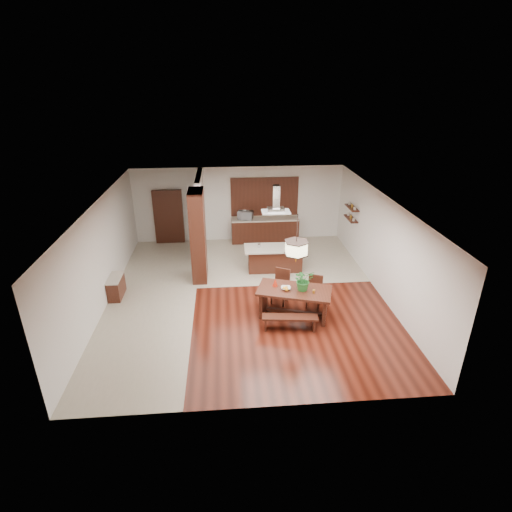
{
  "coord_description": "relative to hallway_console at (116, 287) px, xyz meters",
  "views": [
    {
      "loc": [
        -0.57,
        -10.43,
        5.93
      ],
      "look_at": [
        0.3,
        0.0,
        1.25
      ],
      "focal_mm": 28.0,
      "sensor_mm": 36.0,
      "label": 1
    }
  ],
  "objects": [
    {
      "name": "fruit_bowl",
      "position": [
        4.8,
        -1.43,
        0.52
      ],
      "size": [
        0.28,
        0.28,
        0.06
      ],
      "primitive_type": "imported",
      "rotation": [
        0.0,
        0.0,
        -0.11
      ],
      "color": "beige",
      "rests_on": "dining_table"
    },
    {
      "name": "partition_pier",
      "position": [
        2.41,
        1.0,
        1.14
      ],
      "size": [
        0.45,
        1.0,
        2.9
      ],
      "primitive_type": "cube",
      "color": "black",
      "rests_on": "ground"
    },
    {
      "name": "island_cup",
      "position": [
        5.29,
        1.31,
        0.57
      ],
      "size": [
        0.12,
        0.12,
        0.09
      ],
      "primitive_type": "imported",
      "rotation": [
        0.0,
        0.0,
        0.05
      ],
      "color": "white",
      "rests_on": "kitchen_island"
    },
    {
      "name": "foliage_plant",
      "position": [
        5.25,
        -1.5,
        0.78
      ],
      "size": [
        0.62,
        0.56,
        0.59
      ],
      "primitive_type": "imported",
      "rotation": [
        0.0,
        0.0,
        0.23
      ],
      "color": "#236B28",
      "rests_on": "dining_table"
    },
    {
      "name": "napkin_cone",
      "position": [
        4.54,
        -1.22,
        0.6
      ],
      "size": [
        0.18,
        0.18,
        0.22
      ],
      "primitive_type": "cone",
      "rotation": [
        0.0,
        0.0,
        -0.3
      ],
      "color": "#B3210C",
      "rests_on": "dining_table"
    },
    {
      "name": "kitchen_island",
      "position": [
        4.87,
        1.4,
        0.11
      ],
      "size": [
        2.04,
        0.92,
        0.84
      ],
      "rotation": [
        0.0,
        0.0,
        -0.02
      ],
      "color": "black",
      "rests_on": "ground"
    },
    {
      "name": "dining_chair_right",
      "position": [
        5.67,
        -1.04,
        0.14
      ],
      "size": [
        0.53,
        0.53,
        0.91
      ],
      "primitive_type": null,
      "rotation": [
        0.0,
        0.0,
        -0.38
      ],
      "color": "black",
      "rests_on": "ground"
    },
    {
      "name": "shelf_upper",
      "position": [
        7.68,
        2.4,
        1.49
      ],
      "size": [
        0.26,
        0.9,
        0.04
      ],
      "primitive_type": "cube",
      "color": "black",
      "rests_on": "room_shell"
    },
    {
      "name": "microwave",
      "position": [
        4.04,
        3.99,
        0.79
      ],
      "size": [
        0.64,
        0.51,
        0.31
      ],
      "primitive_type": "imported",
      "rotation": [
        0.0,
        0.0,
        -0.25
      ],
      "color": "silver",
      "rests_on": "rear_counter"
    },
    {
      "name": "partition_stub",
      "position": [
        2.41,
        3.1,
        1.14
      ],
      "size": [
        0.18,
        2.4,
        2.9
      ],
      "primitive_type": "cube",
      "color": "silver",
      "rests_on": "ground"
    },
    {
      "name": "dining_chair_left",
      "position": [
        4.75,
        -0.75,
        0.19
      ],
      "size": [
        0.6,
        0.6,
        1.01
      ],
      "primitive_type": null,
      "rotation": [
        0.0,
        0.0,
        -0.49
      ],
      "color": "black",
      "rests_on": "ground"
    },
    {
      "name": "soffit_band",
      "position": [
        3.81,
        -0.2,
        2.57
      ],
      "size": [
        8.0,
        9.0,
        0.02
      ],
      "primitive_type": "cube",
      "color": "#371E0D",
      "rests_on": "room_shell"
    },
    {
      "name": "hallway_console",
      "position": [
        0.0,
        0.0,
        0.0
      ],
      "size": [
        0.37,
        0.88,
        0.63
      ],
      "primitive_type": "cube",
      "color": "black",
      "rests_on": "ground"
    },
    {
      "name": "pendant_lantern",
      "position": [
        5.03,
        -1.45,
        1.93
      ],
      "size": [
        0.64,
        0.64,
        1.31
      ],
      "primitive_type": null,
      "color": "#FFF8C3",
      "rests_on": "room_shell"
    },
    {
      "name": "dining_bench",
      "position": [
        4.82,
        -2.12,
        -0.12
      ],
      "size": [
        1.44,
        0.47,
        0.4
      ],
      "primitive_type": null,
      "rotation": [
        0.0,
        0.0,
        -0.11
      ],
      "color": "black",
      "rests_on": "ground"
    },
    {
      "name": "hallway_doorway",
      "position": [
        1.11,
        4.2,
        0.74
      ],
      "size": [
        1.1,
        0.2,
        2.1
      ],
      "primitive_type": "cube",
      "color": "black",
      "rests_on": "ground"
    },
    {
      "name": "range_hood",
      "position": [
        4.87,
        1.4,
        2.15
      ],
      "size": [
        0.9,
        0.55,
        0.87
      ],
      "primitive_type": null,
      "color": "silver",
      "rests_on": "room_shell"
    },
    {
      "name": "tile_kitchen",
      "position": [
        5.06,
        2.3,
        -0.31
      ],
      "size": [
        5.5,
        4.0,
        0.01
      ],
      "primitive_type": "cube",
      "color": "#BCB29C",
      "rests_on": "ground"
    },
    {
      "name": "tile_hallway",
      "position": [
        1.06,
        -0.2,
        -0.31
      ],
      "size": [
        2.5,
        9.0,
        0.01
      ],
      "primitive_type": "cube",
      "color": "#BCB29C",
      "rests_on": "ground"
    },
    {
      "name": "room_shell",
      "position": [
        3.81,
        -0.2,
        1.75
      ],
      "size": [
        9.0,
        9.04,
        2.92
      ],
      "color": "#39120A",
      "rests_on": "ground"
    },
    {
      "name": "rear_counter",
      "position": [
        4.81,
        4.0,
        0.16
      ],
      "size": [
        2.6,
        0.62,
        0.95
      ],
      "color": "black",
      "rests_on": "ground"
    },
    {
      "name": "kitchen_window",
      "position": [
        4.81,
        4.26,
        1.44
      ],
      "size": [
        2.6,
        0.08,
        1.5
      ],
      "primitive_type": "cube",
      "color": "brown",
      "rests_on": "room_shell"
    },
    {
      "name": "gold_ornament",
      "position": [
        5.49,
        -1.69,
        0.54
      ],
      "size": [
        0.08,
        0.08,
        0.1
      ],
      "primitive_type": "cylinder",
      "rotation": [
        0.0,
        0.0,
        0.26
      ],
      "color": "gold",
      "rests_on": "dining_table"
    },
    {
      "name": "shelf_lower",
      "position": [
        7.68,
        2.4,
        1.08
      ],
      "size": [
        0.26,
        0.9,
        0.04
      ],
      "primitive_type": "cube",
      "color": "black",
      "rests_on": "room_shell"
    },
    {
      "name": "dining_table",
      "position": [
        5.03,
        -1.45,
        0.28
      ],
      "size": [
        2.13,
        1.51,
        0.8
      ],
      "rotation": [
        0.0,
        0.0,
        -0.31
      ],
      "color": "black",
      "rests_on": "ground"
    }
  ]
}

